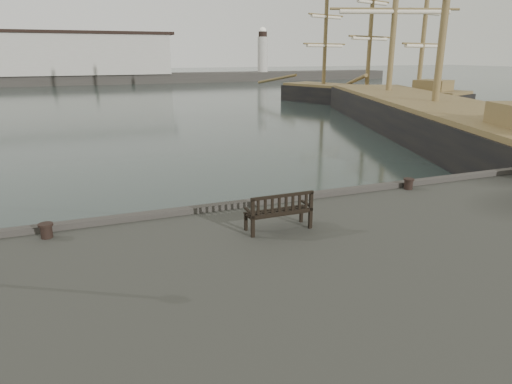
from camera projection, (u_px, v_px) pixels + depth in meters
ground at (254, 247)px, 15.27m from camera, size 400.00×400.00×0.00m
breakwater at (73, 63)px, 94.33m from camera, size 140.00×9.50×12.20m
bench at (279, 218)px, 12.52m from camera, size 1.83×0.65×1.05m
bollard_left at (46, 231)px, 12.00m from camera, size 0.45×0.45×0.40m
bollard_right at (409, 184)px, 16.32m from camera, size 0.49×0.49×0.39m
tall_ship_main at (432, 126)px, 36.12m from camera, size 20.23×40.21×29.82m
tall_ship_far at (366, 100)px, 56.25m from camera, size 13.58×24.49×20.78m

